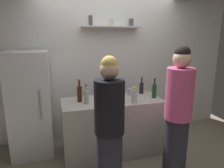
% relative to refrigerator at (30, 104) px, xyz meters
% --- Properties ---
extents(back_wall_assembly, '(4.80, 0.32, 2.60)m').
position_rel_refrigerator_xyz_m(back_wall_assembly, '(1.35, 0.40, 0.49)').
color(back_wall_assembly, white).
rests_on(back_wall_assembly, ground).
extents(refrigerator, '(0.61, 0.62, 1.63)m').
position_rel_refrigerator_xyz_m(refrigerator, '(0.00, 0.00, 0.00)').
color(refrigerator, white).
rests_on(refrigerator, ground).
extents(counter, '(1.53, 0.66, 0.89)m').
position_rel_refrigerator_xyz_m(counter, '(1.21, -0.33, -0.37)').
color(counter, '#B7B2A8').
rests_on(counter, ground).
extents(baking_pan, '(0.34, 0.24, 0.05)m').
position_rel_refrigerator_xyz_m(baking_pan, '(1.22, -0.30, 0.10)').
color(baking_pan, gray).
rests_on(baking_pan, counter).
extents(utensil_holder, '(0.11, 0.11, 0.22)m').
position_rel_refrigerator_xyz_m(utensil_holder, '(1.58, -0.18, 0.13)').
color(utensil_holder, '#B2B2B7').
rests_on(utensil_holder, counter).
extents(wine_bottle_dark_glass, '(0.07, 0.07, 0.30)m').
position_rel_refrigerator_xyz_m(wine_bottle_dark_glass, '(1.79, -0.13, 0.18)').
color(wine_bottle_dark_glass, black).
rests_on(wine_bottle_dark_glass, counter).
extents(wine_bottle_pale_glass, '(0.07, 0.07, 0.28)m').
position_rel_refrigerator_xyz_m(wine_bottle_pale_glass, '(0.81, -0.40, 0.18)').
color(wine_bottle_pale_glass, '#B2BFB2').
rests_on(wine_bottle_pale_glass, counter).
extents(wine_bottle_green_glass, '(0.07, 0.07, 0.31)m').
position_rel_refrigerator_xyz_m(wine_bottle_green_glass, '(1.88, -0.42, 0.19)').
color(wine_bottle_green_glass, '#19471E').
rests_on(wine_bottle_green_glass, counter).
extents(wine_bottle_amber_glass, '(0.07, 0.07, 0.34)m').
position_rel_refrigerator_xyz_m(wine_bottle_amber_glass, '(0.73, -0.28, 0.20)').
color(wine_bottle_amber_glass, '#472814').
rests_on(wine_bottle_amber_glass, counter).
extents(water_bottle_plastic, '(0.09, 0.09, 0.24)m').
position_rel_refrigerator_xyz_m(water_bottle_plastic, '(1.49, -0.54, 0.18)').
color(water_bottle_plastic, silver).
rests_on(water_bottle_plastic, counter).
extents(person_blonde, '(0.34, 0.34, 1.65)m').
position_rel_refrigerator_xyz_m(person_blonde, '(0.95, -1.16, -0.00)').
color(person_blonde, '#262633').
rests_on(person_blonde, ground).
extents(person_pink_top, '(0.34, 0.34, 1.74)m').
position_rel_refrigerator_xyz_m(person_pink_top, '(1.86, -1.10, 0.05)').
color(person_pink_top, '#262633').
rests_on(person_pink_top, ground).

